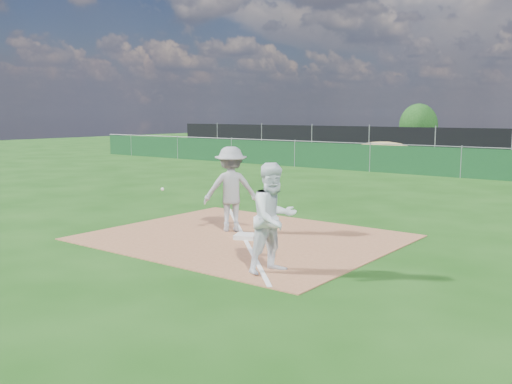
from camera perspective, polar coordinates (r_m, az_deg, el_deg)
ground at (r=19.72m, az=15.31°, el=0.07°), size 90.00×90.00×0.00m
infield_dirt at (r=11.98m, az=-1.24°, el=-4.57°), size 6.00×5.00×0.02m
foul_line at (r=11.97m, az=-1.24°, el=-4.50°), size 5.01×5.01×0.01m
green_fence at (r=24.34m, az=19.82°, el=2.74°), size 44.00×0.05×1.20m
dirt_mound at (r=29.41m, az=12.59°, el=3.81°), size 3.38×2.60×1.17m
black_fence at (r=32.02m, az=24.22°, el=4.19°), size 46.00×0.04×1.80m
first_base at (r=11.83m, az=-1.05°, el=-4.45°), size 0.55×0.55×0.09m
play_at_first at (r=12.46m, az=-2.52°, el=0.30°), size 2.74×1.32×1.86m
runner at (r=9.25m, az=1.78°, el=-2.64°), size 0.91×1.04×1.81m
car_left at (r=37.56m, az=18.49°, el=4.61°), size 4.30×2.77×1.36m
tree_left at (r=43.66m, az=15.93°, el=6.43°), size 2.76×2.76×3.28m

